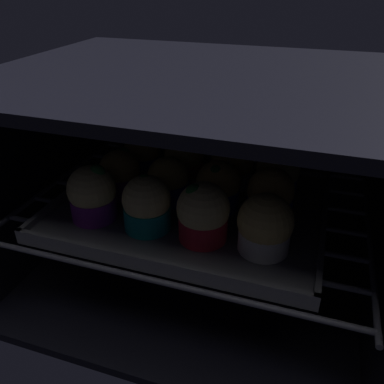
% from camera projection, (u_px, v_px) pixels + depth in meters
% --- Properties ---
extents(oven_cavity, '(0.59, 0.47, 0.37)m').
position_uv_depth(oven_cavity, '(203.00, 176.00, 0.68)').
color(oven_cavity, black).
rests_on(oven_cavity, ground).
extents(oven_rack, '(0.55, 0.42, 0.01)m').
position_uv_depth(oven_rack, '(196.00, 206.00, 0.67)').
color(oven_rack, '#42424C').
rests_on(oven_rack, oven_cavity).
extents(baking_tray, '(0.41, 0.33, 0.02)m').
position_uv_depth(baking_tray, '(192.00, 206.00, 0.64)').
color(baking_tray, '#4C4C51').
rests_on(baking_tray, oven_rack).
extents(muffin_row0_col0, '(0.07, 0.07, 0.09)m').
position_uv_depth(muffin_row0_col0, '(93.00, 194.00, 0.59)').
color(muffin_row0_col0, '#7A238C').
rests_on(muffin_row0_col0, baking_tray).
extents(muffin_row0_col1, '(0.07, 0.07, 0.08)m').
position_uv_depth(muffin_row0_col1, '(147.00, 204.00, 0.57)').
color(muffin_row0_col1, '#0C8C84').
rests_on(muffin_row0_col1, baking_tray).
extents(muffin_row0_col2, '(0.07, 0.07, 0.09)m').
position_uv_depth(muffin_row0_col2, '(203.00, 213.00, 0.54)').
color(muffin_row0_col2, red).
rests_on(muffin_row0_col2, baking_tray).
extents(muffin_row0_col3, '(0.07, 0.07, 0.08)m').
position_uv_depth(muffin_row0_col3, '(265.00, 226.00, 0.52)').
color(muffin_row0_col3, silver).
rests_on(muffin_row0_col3, baking_tray).
extents(muffin_row1_col0, '(0.07, 0.07, 0.08)m').
position_uv_depth(muffin_row1_col0, '(120.00, 174.00, 0.66)').
color(muffin_row1_col0, '#7A238C').
rests_on(muffin_row1_col0, baking_tray).
extents(muffin_row1_col1, '(0.07, 0.07, 0.07)m').
position_uv_depth(muffin_row1_col1, '(168.00, 181.00, 0.64)').
color(muffin_row1_col1, '#1928B7').
rests_on(muffin_row1_col1, baking_tray).
extents(muffin_row1_col2, '(0.07, 0.07, 0.08)m').
position_uv_depth(muffin_row1_col2, '(218.00, 187.00, 0.62)').
color(muffin_row1_col2, '#1928B7').
rests_on(muffin_row1_col2, baking_tray).
extents(muffin_row1_col3, '(0.07, 0.07, 0.08)m').
position_uv_depth(muffin_row1_col3, '(270.00, 195.00, 0.59)').
color(muffin_row1_col3, '#1928B7').
rests_on(muffin_row1_col3, baking_tray).
extents(muffin_row2_col0, '(0.07, 0.07, 0.08)m').
position_uv_depth(muffin_row2_col0, '(143.00, 154.00, 0.73)').
color(muffin_row2_col0, '#1928B7').
rests_on(muffin_row2_col0, baking_tray).
extents(muffin_row2_col1, '(0.07, 0.07, 0.09)m').
position_uv_depth(muffin_row2_col1, '(184.00, 158.00, 0.70)').
color(muffin_row2_col1, red).
rests_on(muffin_row2_col1, baking_tray).
extents(muffin_row2_col2, '(0.07, 0.07, 0.08)m').
position_uv_depth(muffin_row2_col2, '(232.00, 165.00, 0.68)').
color(muffin_row2_col2, silver).
rests_on(muffin_row2_col2, baking_tray).
extents(muffin_row2_col3, '(0.07, 0.07, 0.08)m').
position_uv_depth(muffin_row2_col3, '(277.00, 173.00, 0.66)').
color(muffin_row2_col3, '#1928B7').
rests_on(muffin_row2_col3, baking_tray).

